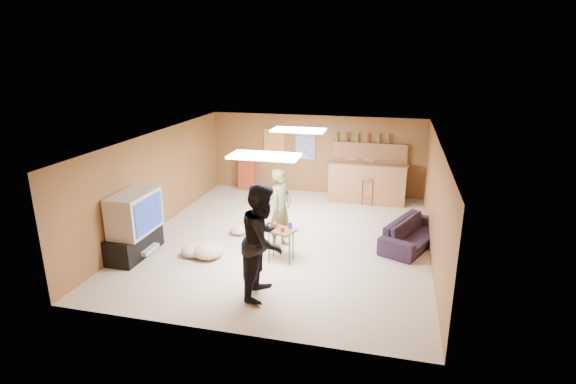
% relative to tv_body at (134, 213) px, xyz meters
% --- Properties ---
extents(ground, '(7.00, 7.00, 0.00)m').
position_rel_tv_body_xyz_m(ground, '(2.65, 1.50, -0.90)').
color(ground, tan).
rests_on(ground, ground).
extents(ceiling, '(6.00, 7.00, 0.02)m').
position_rel_tv_body_xyz_m(ceiling, '(2.65, 1.50, 1.30)').
color(ceiling, silver).
rests_on(ceiling, ground).
extents(wall_back, '(6.00, 0.02, 2.20)m').
position_rel_tv_body_xyz_m(wall_back, '(2.65, 5.00, 0.20)').
color(wall_back, brown).
rests_on(wall_back, ground).
extents(wall_front, '(6.00, 0.02, 2.20)m').
position_rel_tv_body_xyz_m(wall_front, '(2.65, -2.00, 0.20)').
color(wall_front, brown).
rests_on(wall_front, ground).
extents(wall_left, '(0.02, 7.00, 2.20)m').
position_rel_tv_body_xyz_m(wall_left, '(-0.35, 1.50, 0.20)').
color(wall_left, brown).
rests_on(wall_left, ground).
extents(wall_right, '(0.02, 7.00, 2.20)m').
position_rel_tv_body_xyz_m(wall_right, '(5.65, 1.50, 0.20)').
color(wall_right, brown).
rests_on(wall_right, ground).
extents(tv_stand, '(0.55, 1.30, 0.50)m').
position_rel_tv_body_xyz_m(tv_stand, '(-0.07, 0.00, -0.65)').
color(tv_stand, black).
rests_on(tv_stand, ground).
extents(dvd_box, '(0.35, 0.50, 0.08)m').
position_rel_tv_body_xyz_m(dvd_box, '(0.15, 0.00, -0.75)').
color(dvd_box, '#B2B2B7').
rests_on(dvd_box, tv_stand).
extents(tv_body, '(0.60, 1.10, 0.80)m').
position_rel_tv_body_xyz_m(tv_body, '(0.00, 0.00, 0.00)').
color(tv_body, '#B2B2B7').
rests_on(tv_body, tv_stand).
extents(tv_screen, '(0.02, 0.95, 0.65)m').
position_rel_tv_body_xyz_m(tv_screen, '(0.31, 0.00, 0.00)').
color(tv_screen, navy).
rests_on(tv_screen, tv_body).
extents(bar_counter, '(2.00, 0.60, 1.10)m').
position_rel_tv_body_xyz_m(bar_counter, '(4.15, 4.45, -0.35)').
color(bar_counter, brown).
rests_on(bar_counter, ground).
extents(bar_lip, '(2.10, 0.12, 0.05)m').
position_rel_tv_body_xyz_m(bar_lip, '(4.15, 4.20, 0.20)').
color(bar_lip, '#3F2714').
rests_on(bar_lip, bar_counter).
extents(bar_shelf, '(2.00, 0.18, 0.05)m').
position_rel_tv_body_xyz_m(bar_shelf, '(4.15, 4.90, 0.60)').
color(bar_shelf, brown).
rests_on(bar_shelf, bar_backing).
extents(bar_backing, '(2.00, 0.14, 0.60)m').
position_rel_tv_body_xyz_m(bar_backing, '(4.15, 4.92, 0.30)').
color(bar_backing, brown).
rests_on(bar_backing, bar_counter).
extents(poster_left, '(0.60, 0.03, 0.85)m').
position_rel_tv_body_xyz_m(poster_left, '(1.45, 4.96, 0.45)').
color(poster_left, '#BF3F26').
rests_on(poster_left, wall_back).
extents(poster_right, '(0.55, 0.03, 0.80)m').
position_rel_tv_body_xyz_m(poster_right, '(2.35, 4.96, 0.45)').
color(poster_right, '#334C99').
rests_on(poster_right, wall_back).
extents(folding_chair_stack, '(0.50, 0.26, 0.91)m').
position_rel_tv_body_xyz_m(folding_chair_stack, '(0.65, 4.80, -0.45)').
color(folding_chair_stack, '#A0361D').
rests_on(folding_chair_stack, ground).
extents(ceiling_panel_front, '(1.20, 0.60, 0.04)m').
position_rel_tv_body_xyz_m(ceiling_panel_front, '(2.65, 0.00, 1.27)').
color(ceiling_panel_front, white).
rests_on(ceiling_panel_front, ceiling).
extents(ceiling_panel_back, '(1.20, 0.60, 0.04)m').
position_rel_tv_body_xyz_m(ceiling_panel_back, '(2.65, 2.70, 1.27)').
color(ceiling_panel_back, white).
rests_on(ceiling_panel_back, ceiling).
extents(person_olive, '(0.56, 0.70, 1.66)m').
position_rel_tv_body_xyz_m(person_olive, '(2.65, 1.07, -0.07)').
color(person_olive, brown).
rests_on(person_olive, ground).
extents(person_black, '(0.74, 0.94, 1.92)m').
position_rel_tv_body_xyz_m(person_black, '(2.85, -0.82, 0.06)').
color(person_black, black).
rests_on(person_black, ground).
extents(sofa, '(1.42, 1.99, 0.54)m').
position_rel_tv_body_xyz_m(sofa, '(5.31, 1.80, -0.63)').
color(sofa, black).
rests_on(sofa, ground).
extents(tray_table, '(0.61, 0.56, 0.66)m').
position_rel_tv_body_xyz_m(tray_table, '(2.83, 0.42, -0.57)').
color(tray_table, '#3F2714').
rests_on(tray_table, ground).
extents(cup_red_near, '(0.08, 0.08, 0.11)m').
position_rel_tv_body_xyz_m(cup_red_near, '(2.70, 0.47, -0.19)').
color(cup_red_near, '#AE1E0B').
rests_on(cup_red_near, tray_table).
extents(cup_red_far, '(0.08, 0.08, 0.10)m').
position_rel_tv_body_xyz_m(cup_red_far, '(2.88, 0.33, -0.19)').
color(cup_red_far, '#AE1E0B').
rests_on(cup_red_far, tray_table).
extents(cup_blue, '(0.09, 0.09, 0.12)m').
position_rel_tv_body_xyz_m(cup_blue, '(2.97, 0.54, -0.18)').
color(cup_blue, '#16339A').
rests_on(cup_blue, tray_table).
extents(bar_stool_left, '(0.48, 0.48, 1.23)m').
position_rel_tv_body_xyz_m(bar_stool_left, '(3.73, 4.34, -0.29)').
color(bar_stool_left, brown).
rests_on(bar_stool_left, ground).
extents(bar_stool_right, '(0.42, 0.42, 1.09)m').
position_rel_tv_body_xyz_m(bar_stool_right, '(4.17, 4.25, -0.35)').
color(bar_stool_right, brown).
rests_on(bar_stool_right, ground).
extents(cushion_near_tv, '(0.63, 0.63, 0.27)m').
position_rel_tv_body_xyz_m(cushion_near_tv, '(1.39, 0.25, -0.76)').
color(cushion_near_tv, tan).
rests_on(cushion_near_tv, ground).
extents(cushion_mid, '(0.54, 0.54, 0.19)m').
position_rel_tv_body_xyz_m(cushion_mid, '(1.58, 1.51, -0.81)').
color(cushion_mid, tan).
rests_on(cushion_mid, ground).
extents(cushion_far, '(0.55, 0.55, 0.22)m').
position_rel_tv_body_xyz_m(cushion_far, '(1.08, 0.25, -0.79)').
color(cushion_far, tan).
rests_on(cushion_far, ground).
extents(bottle_row, '(1.48, 0.08, 0.26)m').
position_rel_tv_body_xyz_m(bottle_row, '(3.95, 4.88, 0.75)').
color(bottle_row, '#3F7233').
rests_on(bottle_row, bar_shelf).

